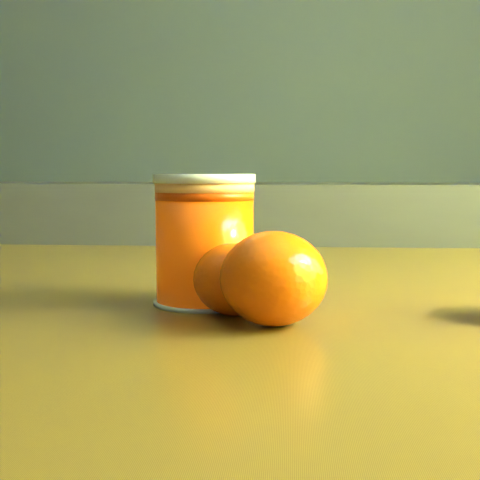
# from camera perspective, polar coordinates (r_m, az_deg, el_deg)

# --- Properties ---
(kitchen_counter) EXTENTS (3.15, 0.60, 0.90)m
(kitchen_counter) POSITION_cam_1_polar(r_m,az_deg,el_deg) (2.23, -12.49, -6.84)
(kitchen_counter) COLOR #444448
(kitchen_counter) RESTS_ON ground
(table) EXTENTS (1.19, 0.91, 0.82)m
(table) POSITION_cam_1_polar(r_m,az_deg,el_deg) (0.62, 13.45, -14.18)
(table) COLOR brown
(table) RESTS_ON ground
(juice_glass) EXTENTS (0.08, 0.08, 0.10)m
(juice_glass) POSITION_cam_1_polar(r_m,az_deg,el_deg) (0.53, -3.02, -0.01)
(juice_glass) COLOR #DF4404
(juice_glass) RESTS_ON table
(orange_front) EXTENTS (0.07, 0.07, 0.05)m
(orange_front) POSITION_cam_1_polar(r_m,az_deg,el_deg) (0.49, -0.46, -3.35)
(orange_front) COLOR #E64C04
(orange_front) RESTS_ON table
(orange_extra) EXTENTS (0.10, 0.10, 0.07)m
(orange_extra) POSITION_cam_1_polar(r_m,az_deg,el_deg) (0.46, 2.88, -3.28)
(orange_extra) COLOR #E64C04
(orange_extra) RESTS_ON table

